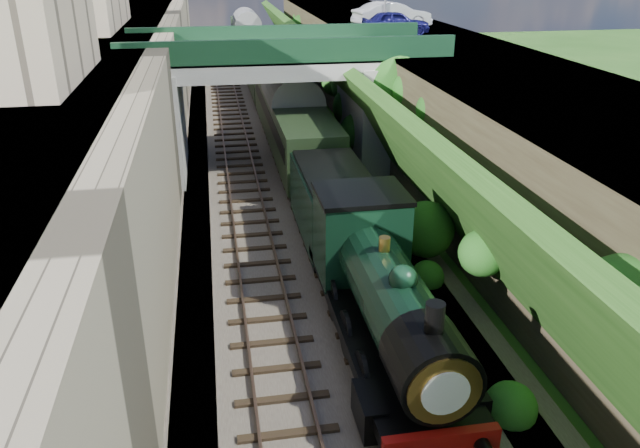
# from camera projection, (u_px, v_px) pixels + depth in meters

# --- Properties ---
(trackbed) EXTENTS (10.00, 90.00, 0.20)m
(trackbed) POSITION_uv_depth(u_px,v_px,m) (286.00, 193.00, 30.56)
(trackbed) COLOR #473F38
(trackbed) RESTS_ON ground
(retaining_wall) EXTENTS (1.00, 90.00, 7.00)m
(retaining_wall) POSITION_uv_depth(u_px,v_px,m) (164.00, 130.00, 28.32)
(retaining_wall) COLOR #756B56
(retaining_wall) RESTS_ON ground
(street_plateau_left) EXTENTS (6.00, 90.00, 7.00)m
(street_plateau_left) POSITION_uv_depth(u_px,v_px,m) (84.00, 134.00, 27.76)
(street_plateau_left) COLOR #262628
(street_plateau_left) RESTS_ON ground
(street_plateau_right) EXTENTS (8.00, 90.00, 6.25)m
(street_plateau_right) POSITION_uv_depth(u_px,v_px,m) (475.00, 124.00, 30.85)
(street_plateau_right) COLOR #262628
(street_plateau_right) RESTS_ON ground
(embankment_slope) EXTENTS (4.61, 90.00, 6.53)m
(embankment_slope) POSITION_uv_depth(u_px,v_px,m) (383.00, 129.00, 31.03)
(embankment_slope) COLOR #1E4714
(embankment_slope) RESTS_ON ground
(track_left) EXTENTS (2.50, 90.00, 0.20)m
(track_left) POSITION_uv_depth(u_px,v_px,m) (245.00, 192.00, 30.19)
(track_left) COLOR black
(track_left) RESTS_ON trackbed
(track_right) EXTENTS (2.50, 90.00, 0.20)m
(track_right) POSITION_uv_depth(u_px,v_px,m) (310.00, 188.00, 30.69)
(track_right) COLOR black
(track_right) RESTS_ON trackbed
(road_bridge) EXTENTS (16.00, 6.40, 7.25)m
(road_bridge) POSITION_uv_depth(u_px,v_px,m) (292.00, 94.00, 32.71)
(road_bridge) COLOR gray
(road_bridge) RESTS_ON ground
(building_near) EXTENTS (4.00, 8.00, 4.00)m
(building_near) POSITION_uv_depth(u_px,v_px,m) (10.00, 18.00, 20.06)
(building_near) COLOR gray
(building_near) RESTS_ON street_plateau_left
(tree) EXTENTS (3.60, 3.80, 6.60)m
(tree) POSITION_uv_depth(u_px,v_px,m) (395.00, 87.00, 31.53)
(tree) COLOR black
(tree) RESTS_ON ground
(car_blue) EXTENTS (4.16, 1.75, 1.41)m
(car_blue) POSITION_uv_depth(u_px,v_px,m) (396.00, 23.00, 37.88)
(car_blue) COLOR #141355
(car_blue) RESTS_ON street_plateau_right
(car_silver) EXTENTS (5.35, 2.67, 1.69)m
(car_silver) POSITION_uv_depth(u_px,v_px,m) (392.00, 15.00, 40.65)
(car_silver) COLOR #B0B2B6
(car_silver) RESTS_ON street_plateau_right
(locomotive) EXTENTS (3.10, 10.22, 3.83)m
(locomotive) POSITION_uv_depth(u_px,v_px,m) (384.00, 297.00, 17.89)
(locomotive) COLOR black
(locomotive) RESTS_ON trackbed
(tender) EXTENTS (2.70, 6.00, 3.05)m
(tender) POSITION_uv_depth(u_px,v_px,m) (334.00, 209.00, 24.64)
(tender) COLOR black
(tender) RESTS_ON trackbed
(coach_front) EXTENTS (2.90, 18.00, 3.70)m
(coach_front) POSITION_uv_depth(u_px,v_px,m) (292.00, 120.00, 35.81)
(coach_front) COLOR black
(coach_front) RESTS_ON trackbed
(coach_middle) EXTENTS (2.90, 18.00, 3.70)m
(coach_middle) POSITION_uv_depth(u_px,v_px,m) (262.00, 65.00, 52.75)
(coach_middle) COLOR black
(coach_middle) RESTS_ON trackbed
(coach_rear) EXTENTS (2.90, 18.00, 3.70)m
(coach_rear) POSITION_uv_depth(u_px,v_px,m) (247.00, 37.00, 69.69)
(coach_rear) COLOR black
(coach_rear) RESTS_ON trackbed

